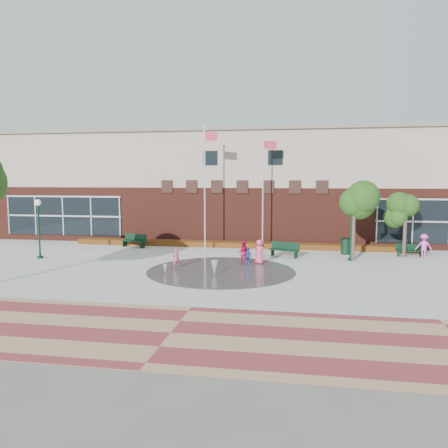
% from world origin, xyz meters
% --- Properties ---
extents(ground, '(120.00, 120.00, 0.00)m').
position_xyz_m(ground, '(0.00, 0.00, 0.00)').
color(ground, '#666056').
rests_on(ground, ground).
extents(plaza_concrete, '(46.00, 18.00, 0.01)m').
position_xyz_m(plaza_concrete, '(0.00, 4.00, 0.00)').
color(plaza_concrete, '#A8A8A0').
rests_on(plaza_concrete, ground).
extents(paver_band, '(46.00, 6.00, 0.01)m').
position_xyz_m(paver_band, '(0.00, -7.00, 0.00)').
color(paver_band, maroon).
rests_on(paver_band, ground).
extents(splash_pad, '(8.40, 8.40, 0.01)m').
position_xyz_m(splash_pad, '(0.00, 3.00, 0.00)').
color(splash_pad, '#383A3D').
rests_on(splash_pad, ground).
extents(library_building, '(44.40, 10.40, 9.20)m').
position_xyz_m(library_building, '(0.00, 17.48, 4.64)').
color(library_building, '#55221A').
rests_on(library_building, ground).
extents(flower_bed, '(26.00, 1.20, 0.40)m').
position_xyz_m(flower_bed, '(0.00, 11.60, 0.00)').
color(flower_bed, '#8C0907').
rests_on(flower_bed, ground).
extents(flagpole_left, '(1.03, 0.31, 8.97)m').
position_xyz_m(flagpole_left, '(-2.33, 9.76, 4.99)').
color(flagpole_left, silver).
rests_on(flagpole_left, ground).
extents(flagpole_right, '(1.02, 0.31, 8.40)m').
position_xyz_m(flagpole_right, '(1.76, 10.89, 4.69)').
color(flagpole_right, silver).
rests_on(flagpole_right, ground).
extents(lamp_left, '(0.41, 0.41, 3.89)m').
position_xyz_m(lamp_left, '(-12.41, 4.91, 2.42)').
color(lamp_left, black).
rests_on(lamp_left, ground).
extents(lamp_right, '(0.38, 0.38, 3.59)m').
position_xyz_m(lamp_right, '(7.60, 7.50, 2.23)').
color(lamp_right, black).
rests_on(lamp_right, ground).
extents(bench_left, '(2.10, 1.16, 1.02)m').
position_xyz_m(bench_left, '(-8.01, 10.27, 0.33)').
color(bench_left, black).
rests_on(bench_left, ground).
extents(bench_mid, '(2.06, 1.23, 1.00)m').
position_xyz_m(bench_mid, '(3.39, 8.02, 0.32)').
color(bench_mid, black).
rests_on(bench_mid, ground).
extents(bench_right, '(1.72, 0.49, 0.86)m').
position_xyz_m(bench_right, '(11.67, 9.58, 0.28)').
color(bench_right, black).
rests_on(bench_right, ground).
extents(trash_can, '(0.69, 0.69, 1.14)m').
position_xyz_m(trash_can, '(7.55, 9.82, 0.58)').
color(trash_can, black).
rests_on(trash_can, ground).
extents(tree_mid, '(2.99, 2.99, 5.05)m').
position_xyz_m(tree_mid, '(7.75, 7.43, 3.68)').
color(tree_mid, '#42312A').
rests_on(tree_mid, ground).
extents(tree_small_right, '(2.45, 2.45, 4.18)m').
position_xyz_m(tree_small_right, '(11.26, 9.30, 3.05)').
color(tree_small_right, '#42312A').
rests_on(tree_small_right, ground).
extents(water_jet_a, '(0.40, 0.40, 0.78)m').
position_xyz_m(water_jet_a, '(-0.20, 2.04, 0.00)').
color(water_jet_a, white).
rests_on(water_jet_a, ground).
extents(water_jet_b, '(0.22, 0.22, 0.50)m').
position_xyz_m(water_jet_b, '(-2.95, 1.88, 0.00)').
color(water_jet_b, white).
rests_on(water_jet_b, ground).
extents(child_splash, '(0.51, 0.48, 1.17)m').
position_xyz_m(child_splash, '(-2.77, 3.46, 0.59)').
color(child_splash, '#C44D6B').
rests_on(child_splash, ground).
extents(adult_red, '(0.74, 0.59, 1.45)m').
position_xyz_m(adult_red, '(0.96, 5.33, 0.72)').
color(adult_red, '#B41338').
rests_on(adult_red, ground).
extents(adult_pink, '(0.88, 0.79, 1.51)m').
position_xyz_m(adult_pink, '(1.96, 5.48, 0.76)').
color(adult_pink, '#E34076').
rests_on(adult_pink, ground).
extents(child_blue, '(0.67, 0.61, 1.10)m').
position_xyz_m(child_blue, '(1.33, 4.95, 0.55)').
color(child_blue, '#3443B0').
rests_on(child_blue, ground).
extents(person_bench, '(1.04, 0.61, 1.61)m').
position_xyz_m(person_bench, '(12.46, 9.24, 0.80)').
color(person_bench, '#E74AC0').
rests_on(person_bench, ground).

